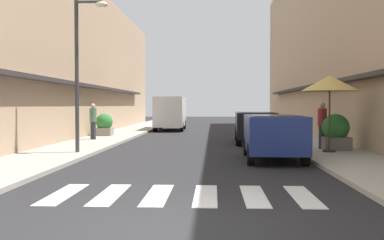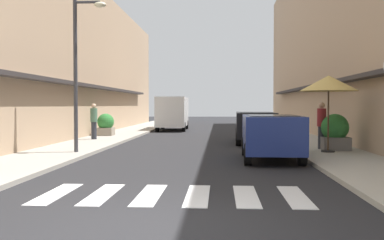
{
  "view_description": "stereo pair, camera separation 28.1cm",
  "coord_description": "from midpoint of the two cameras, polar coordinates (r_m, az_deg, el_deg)",
  "views": [
    {
      "loc": [
        0.62,
        -6.5,
        1.78
      ],
      "look_at": [
        -0.34,
        13.89,
        1.12
      ],
      "focal_mm": 42.43,
      "sensor_mm": 36.0,
      "label": 1
    },
    {
      "loc": [
        0.9,
        -6.49,
        1.78
      ],
      "look_at": [
        -0.34,
        13.89,
        1.12
      ],
      "focal_mm": 42.43,
      "sensor_mm": 36.0,
      "label": 2
    }
  ],
  "objects": [
    {
      "name": "pedestrian_walking_far",
      "position": [
        22.63,
        -11.89,
        -0.04
      ],
      "size": [
        0.34,
        0.34,
        1.75
      ],
      "rotation": [
        0.0,
        0.0,
        2.46
      ],
      "color": "#282B33",
      "rests_on": "sidewalk_left"
    },
    {
      "name": "cafe_umbrella",
      "position": [
        16.84,
        17.26,
        4.37
      ],
      "size": [
        2.05,
        2.05,
        2.72
      ],
      "color": "#262626",
      "rests_on": "sidewalk_right"
    },
    {
      "name": "planter_far",
      "position": [
        25.39,
        -10.49,
        -0.58
      ],
      "size": [
        0.92,
        0.92,
        1.21
      ],
      "color": "gray",
      "rests_on": "sidewalk_left"
    },
    {
      "name": "planter_midblock",
      "position": [
        17.76,
        17.95,
        -1.49
      ],
      "size": [
        1.01,
        1.01,
        1.34
      ],
      "color": "slate",
      "rests_on": "sidewalk_right"
    },
    {
      "name": "building_row_left",
      "position": [
        26.74,
        -17.42,
        7.37
      ],
      "size": [
        5.5,
        40.76,
        8.78
      ],
      "color": "tan",
      "rests_on": "ground_plane"
    },
    {
      "name": "delivery_van",
      "position": [
        32.18,
        -2.19,
        1.19
      ],
      "size": [
        2.08,
        5.43,
        2.37
      ],
      "color": "silver",
      "rests_on": "ground_plane"
    },
    {
      "name": "crosswalk",
      "position": [
        9.07,
        -1.43,
        -9.42
      ],
      "size": [
        5.2,
        2.2,
        0.01
      ],
      "color": "silver",
      "rests_on": "ground_plane"
    },
    {
      "name": "street_lamp",
      "position": [
        16.6,
        -13.36,
        7.55
      ],
      "size": [
        1.19,
        0.28,
        5.44
      ],
      "color": "#38383D",
      "rests_on": "sidewalk_left"
    },
    {
      "name": "building_row_right",
      "position": [
        26.42,
        21.32,
        10.53
      ],
      "size": [
        5.5,
        40.76,
        11.65
      ],
      "color": "tan",
      "rests_on": "ground_plane"
    },
    {
      "name": "sidewalk_right",
      "position": [
        24.14,
        13.39,
        -2.28
      ],
      "size": [
        2.59,
        60.29,
        0.12
      ],
      "primitive_type": "cube",
      "color": "#ADA899",
      "rests_on": "ground_plane"
    },
    {
      "name": "parked_car_mid",
      "position": [
        21.48,
        8.31,
        -0.45
      ],
      "size": [
        1.93,
        4.54,
        1.47
      ],
      "color": "black",
      "rests_on": "ground_plane"
    },
    {
      "name": "parked_car_near",
      "position": [
        14.88,
        10.46,
        -1.48
      ],
      "size": [
        1.9,
        4.06,
        1.47
      ],
      "color": "navy",
      "rests_on": "ground_plane"
    },
    {
      "name": "ground_plane",
      "position": [
        23.8,
        1.64,
        -2.43
      ],
      "size": [
        94.74,
        94.74,
        0.0
      ],
      "primitive_type": "plane",
      "color": "#232326"
    },
    {
      "name": "sidewalk_left",
      "position": [
        24.45,
        -9.96,
        -2.2
      ],
      "size": [
        2.59,
        60.29,
        0.12
      ],
      "primitive_type": "cube",
      "color": "#9E998E",
      "rests_on": "ground_plane"
    },
    {
      "name": "pedestrian_walking_near",
      "position": [
        17.93,
        16.41,
        -0.52
      ],
      "size": [
        0.34,
        0.34,
        1.78
      ],
      "rotation": [
        0.0,
        0.0,
        0.23
      ],
      "color": "#282B33",
      "rests_on": "sidewalk_right"
    }
  ]
}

